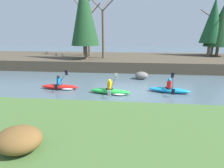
% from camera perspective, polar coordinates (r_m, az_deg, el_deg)
% --- Properties ---
extents(ground_plane, '(90.00, 90.00, 0.00)m').
position_cam_1_polar(ground_plane, '(12.15, 4.66, -2.39)').
color(ground_plane, '#4C606B').
extents(riverbank_near, '(44.00, 6.47, 0.87)m').
position_cam_1_polar(riverbank_near, '(5.43, 2.74, -23.03)').
color(riverbank_near, '#476B33').
rests_on(riverbank_near, ground).
extents(riverbank_far, '(44.00, 9.73, 1.10)m').
position_cam_1_polar(riverbank_far, '(22.17, 5.35, 7.55)').
color(riverbank_far, '#4C4233').
rests_on(riverbank_far, ground).
extents(conifer_tree_far_left, '(3.02, 3.02, 8.34)m').
position_cam_1_polar(conifer_tree_far_left, '(19.87, -9.08, 22.22)').
color(conifer_tree_far_left, brown).
rests_on(conifer_tree_far_left, riverbank_far).
extents(conifer_tree_left, '(2.59, 2.59, 6.92)m').
position_cam_1_polar(conifer_tree_left, '(25.61, 30.12, 17.45)').
color(conifer_tree_left, '#7A664C').
rests_on(conifer_tree_left, riverbank_far).
extents(conifer_tree_mid_left, '(3.48, 3.48, 6.13)m').
position_cam_1_polar(conifer_tree_mid_left, '(26.04, 32.07, 15.81)').
color(conifer_tree_mid_left, brown).
rests_on(conifer_tree_mid_left, riverbank_far).
extents(bare_tree_upstream, '(4.27, 4.22, 7.80)m').
position_cam_1_polar(bare_tree_upstream, '(23.97, -9.25, 18.18)').
color(bare_tree_upstream, brown).
rests_on(bare_tree_upstream, riverbank_far).
extents(bare_tree_mid_upstream, '(3.51, 3.47, 6.36)m').
position_cam_1_polar(bare_tree_mid_upstream, '(22.42, -7.50, 16.67)').
color(bare_tree_mid_upstream, brown).
rests_on(bare_tree_mid_upstream, riverbank_far).
extents(bare_tree_mid_downstream, '(3.86, 3.81, 7.03)m').
position_cam_1_polar(bare_tree_mid_downstream, '(20.54, -2.83, 17.71)').
color(bare_tree_mid_downstream, brown).
rests_on(bare_tree_mid_downstream, riverbank_far).
extents(bare_tree_downstream, '(3.24, 3.20, 5.84)m').
position_cam_1_polar(bare_tree_downstream, '(25.61, 30.47, 14.04)').
color(bare_tree_downstream, brown).
rests_on(bare_tree_downstream, riverbank_far).
extents(shrub_clump_second, '(1.22, 1.01, 0.66)m').
position_cam_1_polar(shrub_clump_second, '(5.37, -28.07, -15.68)').
color(shrub_clump_second, brown).
rests_on(shrub_clump_second, riverbank_near).
extents(kayaker_lead, '(2.79, 2.06, 1.20)m').
position_cam_1_polar(kayaker_lead, '(12.42, 18.32, -1.69)').
color(kayaker_lead, '#1993D6').
rests_on(kayaker_lead, ground).
extents(kayaker_middle, '(2.80, 2.07, 1.20)m').
position_cam_1_polar(kayaker_middle, '(11.53, -0.02, -2.32)').
color(kayaker_middle, green).
rests_on(kayaker_middle, ground).
extents(kayaker_trailing, '(2.77, 2.06, 1.20)m').
position_cam_1_polar(kayaker_trailing, '(13.06, -16.20, -0.75)').
color(kayaker_trailing, red).
rests_on(kayaker_trailing, ground).
extents(boulder_midstream, '(1.14, 0.89, 0.65)m').
position_cam_1_polar(boulder_midstream, '(15.52, 9.60, 2.80)').
color(boulder_midstream, slate).
rests_on(boulder_midstream, ground).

